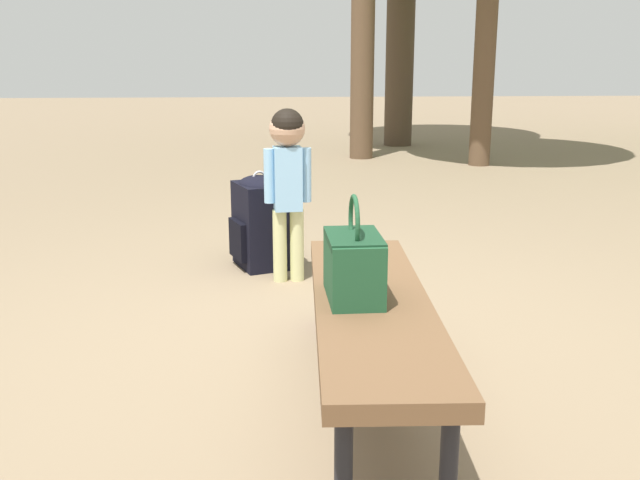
{
  "coord_description": "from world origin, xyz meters",
  "views": [
    {
      "loc": [
        -3.1,
        0.18,
        1.27
      ],
      "look_at": [
        0.1,
        -0.03,
        0.45
      ],
      "focal_mm": 40.59,
      "sensor_mm": 36.0,
      "label": 1
    }
  ],
  "objects_px": {
    "backpack_large": "(260,219)",
    "backpack_small": "(338,295)",
    "handbag": "(354,263)",
    "park_bench": "(372,313)",
    "child_standing": "(288,168)"
  },
  "relations": [
    {
      "from": "park_bench",
      "to": "handbag",
      "type": "relative_size",
      "value": 4.39
    },
    {
      "from": "handbag",
      "to": "child_standing",
      "type": "bearing_deg",
      "value": 6.59
    },
    {
      "from": "child_standing",
      "to": "backpack_large",
      "type": "xyz_separation_m",
      "value": [
        0.31,
        0.17,
        -0.36
      ]
    },
    {
      "from": "backpack_large",
      "to": "backpack_small",
      "type": "distance_m",
      "value": 1.11
    },
    {
      "from": "park_bench",
      "to": "child_standing",
      "type": "height_order",
      "value": "child_standing"
    },
    {
      "from": "child_standing",
      "to": "park_bench",
      "type": "bearing_deg",
      "value": -171.14
    },
    {
      "from": "backpack_large",
      "to": "backpack_small",
      "type": "relative_size",
      "value": 2.0
    },
    {
      "from": "handbag",
      "to": "backpack_large",
      "type": "relative_size",
      "value": 0.62
    },
    {
      "from": "park_bench",
      "to": "handbag",
      "type": "xyz_separation_m",
      "value": [
        -0.0,
        0.07,
        0.18
      ]
    },
    {
      "from": "park_bench",
      "to": "handbag",
      "type": "height_order",
      "value": "handbag"
    },
    {
      "from": "park_bench",
      "to": "backpack_small",
      "type": "distance_m",
      "value": 0.95
    },
    {
      "from": "park_bench",
      "to": "child_standing",
      "type": "xyz_separation_m",
      "value": [
        1.64,
        0.26,
        0.27
      ]
    },
    {
      "from": "backpack_large",
      "to": "handbag",
      "type": "bearing_deg",
      "value": -169.66
    },
    {
      "from": "handbag",
      "to": "child_standing",
      "type": "relative_size",
      "value": 0.37
    },
    {
      "from": "handbag",
      "to": "child_standing",
      "type": "height_order",
      "value": "child_standing"
    }
  ]
}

